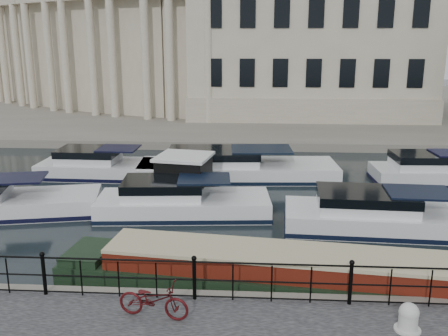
# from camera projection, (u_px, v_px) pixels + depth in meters

# --- Properties ---
(ground_plane) EXTENTS (160.00, 160.00, 0.00)m
(ground_plane) POSITION_uv_depth(u_px,v_px,m) (204.00, 278.00, 15.38)
(ground_plane) COLOR black
(ground_plane) RESTS_ON ground
(far_bank) EXTENTS (120.00, 42.00, 0.55)m
(far_bank) POSITION_uv_depth(u_px,v_px,m) (241.00, 105.00, 52.98)
(far_bank) COLOR #6B665B
(far_bank) RESTS_ON ground_plane
(railing) EXTENTS (24.14, 0.14, 1.22)m
(railing) POSITION_uv_depth(u_px,v_px,m) (194.00, 276.00, 12.90)
(railing) COLOR black
(railing) RESTS_ON near_quay
(civic_building) EXTENTS (53.55, 31.84, 16.85)m
(civic_building) POSITION_uv_depth(u_px,v_px,m) (230.00, 40.00, 47.19)
(civic_building) COLOR #ADA38C
(civic_building) RESTS_ON far_bank
(bicycle) EXTENTS (1.87, 0.93, 0.94)m
(bicycle) POSITION_uv_depth(u_px,v_px,m) (154.00, 300.00, 12.10)
(bicycle) COLOR #3E0B0D
(bicycle) RESTS_ON near_quay
(mooring_bollard) EXTENTS (0.62, 0.62, 0.70)m
(mooring_bollard) POSITION_uv_depth(u_px,v_px,m) (408.00, 318.00, 11.57)
(mooring_bollard) COLOR beige
(mooring_bollard) RESTS_ON near_quay
(narrowboat) EXTENTS (15.36, 3.77, 1.56)m
(narrowboat) POSITION_uv_depth(u_px,v_px,m) (312.00, 280.00, 14.48)
(narrowboat) COLOR black
(narrowboat) RESTS_ON ground_plane
(harbour_hut) EXTENTS (3.55, 3.12, 2.19)m
(harbour_hut) POSITION_uv_depth(u_px,v_px,m) (184.00, 180.00, 22.53)
(harbour_hut) COLOR #6B665B
(harbour_hut) RESTS_ON ground_plane
(cabin_cruisers) EXTENTS (28.53, 10.76, 1.99)m
(cabin_cruisers) POSITION_uv_depth(u_px,v_px,m) (211.00, 188.00, 23.30)
(cabin_cruisers) COLOR silver
(cabin_cruisers) RESTS_ON ground_plane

